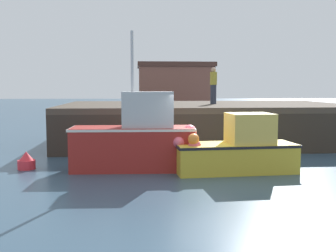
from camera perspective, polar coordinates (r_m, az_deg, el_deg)
ground at (r=13.74m, az=5.24°, el=-6.20°), size 120.00×160.00×0.10m
pier at (r=19.52m, az=5.32°, el=2.19°), size 13.70×7.95×1.91m
fishing_boat_near_left at (r=13.36m, az=-4.58°, el=-1.96°), size 4.12×1.56×4.55m
fishing_boat_near_right at (r=13.18m, az=9.44°, el=-3.26°), size 4.21×1.67×1.90m
dockworker at (r=19.89m, az=6.45°, el=5.70°), size 0.34×0.34×1.78m
warehouse at (r=46.43m, az=1.00°, el=5.57°), size 8.54×6.10×5.44m
mooring_buoy_foreground at (r=14.31m, az=-19.40°, el=-4.73°), size 0.58×0.58×0.60m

